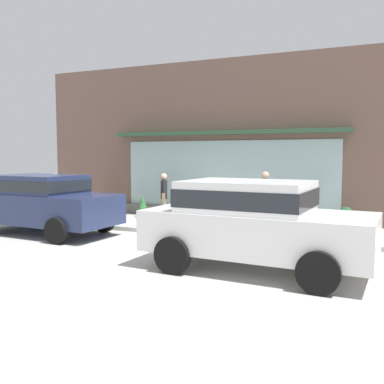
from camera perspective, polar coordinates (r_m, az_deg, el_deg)
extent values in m
plane|color=#B2AFA8|center=(11.61, -0.49, -5.60)|extent=(60.00, 60.00, 0.00)
cube|color=#B2B2AD|center=(11.42, -0.90, -5.47)|extent=(14.00, 0.24, 0.12)
cube|color=brown|center=(14.41, 4.71, 6.94)|extent=(14.00, 0.36, 5.26)
cube|color=#9EB7BC|center=(14.22, 4.52, 2.05)|extent=(7.27, 0.03, 2.37)
cube|color=#2D5138|center=(14.09, 4.25, 7.87)|extent=(7.87, 0.56, 0.12)
cube|color=#605E59|center=(14.32, 4.36, -2.88)|extent=(7.67, 0.20, 0.36)
cylinder|color=gold|center=(12.89, -1.72, -4.41)|extent=(0.31, 0.31, 0.06)
cylinder|color=gold|center=(12.84, -1.72, -2.98)|extent=(0.21, 0.21, 0.59)
sphere|color=gold|center=(12.80, -1.73, -1.41)|extent=(0.22, 0.22, 0.22)
cylinder|color=gold|center=(12.90, -2.30, -2.82)|extent=(0.10, 0.09, 0.09)
cylinder|color=gold|center=(12.78, -1.15, -2.89)|extent=(0.10, 0.09, 0.09)
cylinder|color=gold|center=(12.71, -2.00, -2.93)|extent=(0.09, 0.10, 0.09)
cylinder|color=#9E9384|center=(13.32, -3.73, -2.58)|extent=(0.12, 0.12, 0.77)
cylinder|color=#9E9384|center=(13.47, -3.75, -2.50)|extent=(0.12, 0.12, 0.77)
cube|color=#232328|center=(13.33, -3.76, 0.33)|extent=(0.31, 0.34, 0.58)
sphere|color=tan|center=(13.30, -3.77, 2.04)|extent=(0.21, 0.21, 0.21)
cylinder|color=#232328|center=(13.14, -3.74, 0.33)|extent=(0.08, 0.08, 0.55)
cylinder|color=#232328|center=(13.51, -3.78, 0.46)|extent=(0.08, 0.08, 0.55)
cube|color=#846647|center=(13.07, -3.81, -0.81)|extent=(0.20, 0.26, 0.28)
cylinder|color=#475675|center=(12.71, 9.34, -2.90)|extent=(0.12, 0.12, 0.81)
cylinder|color=#475675|center=(12.81, 9.96, -2.85)|extent=(0.12, 0.12, 0.81)
cube|color=#333847|center=(12.68, 9.70, 0.31)|extent=(0.36, 0.38, 0.61)
sphere|color=tan|center=(12.66, 9.73, 2.20)|extent=(0.22, 0.22, 0.22)
cylinder|color=#333847|center=(12.56, 8.92, 0.34)|extent=(0.08, 0.08, 0.58)
cylinder|color=#333847|center=(12.81, 10.47, 0.41)|extent=(0.08, 0.08, 0.58)
cube|color=navy|center=(12.19, -18.89, -2.00)|extent=(4.14, 1.97, 0.78)
cube|color=navy|center=(12.28, -19.62, 0.91)|extent=(2.31, 1.73, 0.53)
cube|color=#1E2328|center=(12.28, -19.62, 0.91)|extent=(2.35, 1.75, 0.29)
cylinder|color=black|center=(12.06, -11.64, -3.77)|extent=(0.65, 0.22, 0.64)
cylinder|color=black|center=(10.75, -17.55, -4.96)|extent=(0.65, 0.22, 0.64)
cylinder|color=black|center=(13.75, -19.84, -2.90)|extent=(0.65, 0.22, 0.64)
cube|color=white|center=(7.99, 8.67, -5.25)|extent=(4.19, 2.04, 0.76)
cube|color=white|center=(7.96, 7.33, -0.65)|extent=(2.35, 1.79, 0.59)
cube|color=#1E2328|center=(7.96, 7.33, -0.65)|extent=(2.39, 1.81, 0.33)
cylinder|color=black|center=(8.66, 18.64, -7.20)|extent=(0.69, 0.22, 0.68)
cylinder|color=black|center=(6.89, 16.42, -10.25)|extent=(0.69, 0.22, 0.68)
cylinder|color=black|center=(9.35, 2.96, -6.06)|extent=(0.69, 0.22, 0.68)
cylinder|color=black|center=(7.74, -2.62, -8.39)|extent=(0.69, 0.22, 0.68)
cylinder|color=#4C4C51|center=(12.99, 19.72, -4.03)|extent=(0.35, 0.35, 0.33)
sphere|color=#23562D|center=(12.95, 19.76, -2.71)|extent=(0.38, 0.38, 0.38)
sphere|color=white|center=(12.90, 20.11, -2.32)|extent=(0.10, 0.10, 0.10)
sphere|color=orange|center=(12.87, 19.35, -2.46)|extent=(0.08, 0.08, 0.08)
cylinder|color=#4C4C51|center=(13.40, 5.57, -3.62)|extent=(0.40, 0.40, 0.27)
cone|color=#2D6B33|center=(13.35, 5.58, -1.98)|extent=(0.36, 0.36, 0.50)
cylinder|color=#33473D|center=(15.29, -10.41, -2.71)|extent=(0.46, 0.46, 0.22)
sphere|color=olive|center=(15.26, -10.42, -1.61)|extent=(0.53, 0.53, 0.53)
sphere|color=#E5C64C|center=(15.16, -10.06, -1.41)|extent=(0.10, 0.10, 0.10)
sphere|color=#E5C64C|center=(15.19, -10.17, -1.36)|extent=(0.13, 0.13, 0.13)
cylinder|color=#4C4C51|center=(14.87, -6.58, -2.87)|extent=(0.39, 0.39, 0.23)
cone|color=#2D6B33|center=(14.83, -6.59, -1.45)|extent=(0.35, 0.35, 0.52)
cylinder|color=#4C4C51|center=(14.44, -2.37, -3.16)|extent=(0.45, 0.45, 0.19)
cone|color=olive|center=(14.37, -2.38, -0.82)|extent=(0.40, 0.40, 1.00)
cylinder|color=#33473D|center=(12.81, 15.64, -3.95)|extent=(0.24, 0.24, 0.37)
cone|color=#4C934C|center=(12.74, 15.70, -1.32)|extent=(0.22, 0.22, 0.82)
cylinder|color=#B7B2A3|center=(13.71, 1.92, -3.27)|extent=(0.25, 0.25, 0.34)
cone|color=#23562D|center=(13.64, 1.93, -0.83)|extent=(0.23, 0.23, 0.84)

